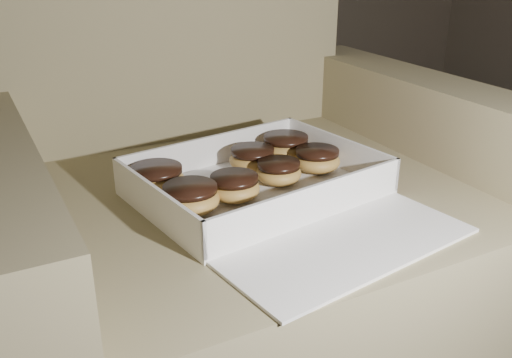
{
  "coord_description": "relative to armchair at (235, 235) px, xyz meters",
  "views": [
    {
      "loc": [
        -0.73,
        -0.38,
        0.84
      ],
      "look_at": [
        -0.32,
        0.4,
        0.46
      ],
      "focal_mm": 40.0,
      "sensor_mm": 36.0,
      "label": 1
    }
  ],
  "objects": [
    {
      "name": "armchair",
      "position": [
        0.0,
        0.0,
        0.0
      ],
      "size": [
        0.93,
        0.79,
        0.98
      ],
      "color": "#887B56",
      "rests_on": "floor"
    },
    {
      "name": "crumb_c",
      "position": [
        0.17,
        -0.17,
        0.14
      ],
      "size": [
        0.01,
        0.01,
        0.0
      ],
      "primitive_type": "ellipsoid",
      "color": "black",
      "rests_on": "bakery_box"
    },
    {
      "name": "bakery_box",
      "position": [
        0.0,
        -0.14,
        0.14
      ],
      "size": [
        0.44,
        0.5,
        0.07
      ],
      "rotation": [
        0.0,
        0.0,
        0.15
      ],
      "color": "white",
      "rests_on": "armchair"
    },
    {
      "name": "donut_f",
      "position": [
        0.04,
        -0.09,
        0.16
      ],
      "size": [
        0.08,
        0.08,
        0.04
      ],
      "color": "#BE9342",
      "rests_on": "bakery_box"
    },
    {
      "name": "donut_b",
      "position": [
        0.13,
        -0.08,
        0.16
      ],
      "size": [
        0.08,
        0.08,
        0.04
      ],
      "color": "#BE9342",
      "rests_on": "bakery_box"
    },
    {
      "name": "donut_e",
      "position": [
        0.11,
        0.0,
        0.16
      ],
      "size": [
        0.09,
        0.09,
        0.05
      ],
      "color": "#BE9342",
      "rests_on": "bakery_box"
    },
    {
      "name": "donut_d",
      "position": [
        -0.14,
        -0.13,
        0.16
      ],
      "size": [
        0.09,
        0.09,
        0.05
      ],
      "color": "#BE9342",
      "rests_on": "bakery_box"
    },
    {
      "name": "crumb_a",
      "position": [
        -0.16,
        -0.16,
        0.14
      ],
      "size": [
        0.01,
        0.01,
        0.0
      ],
      "primitive_type": "ellipsoid",
      "color": "black",
      "rests_on": "bakery_box"
    },
    {
      "name": "donut_a",
      "position": [
        -0.06,
        -0.12,
        0.16
      ],
      "size": [
        0.08,
        0.08,
        0.04
      ],
      "color": "#BE9342",
      "rests_on": "bakery_box"
    },
    {
      "name": "crumb_b",
      "position": [
        -0.12,
        -0.17,
        0.14
      ],
      "size": [
        0.01,
        0.01,
        0.0
      ],
      "primitive_type": "ellipsoid",
      "color": "black",
      "rests_on": "bakery_box"
    },
    {
      "name": "donut_c",
      "position": [
        -0.16,
        -0.03,
        0.16
      ],
      "size": [
        0.09,
        0.09,
        0.05
      ],
      "color": "#BE9342",
      "rests_on": "bakery_box"
    },
    {
      "name": "donut_g",
      "position": [
        0.03,
        -0.02,
        0.16
      ],
      "size": [
        0.08,
        0.08,
        0.04
      ],
      "color": "#BE9342",
      "rests_on": "bakery_box"
    }
  ]
}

